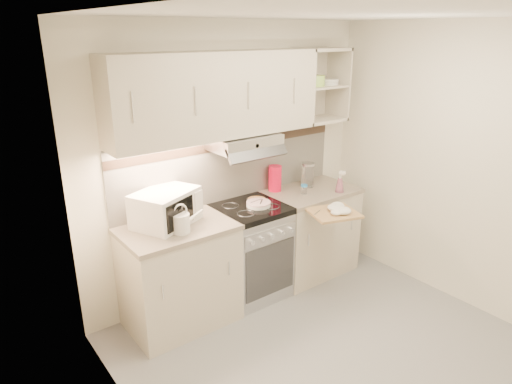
# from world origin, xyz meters

# --- Properties ---
(ground) EXTENTS (3.00, 3.00, 0.00)m
(ground) POSITION_xyz_m (0.00, 0.00, 0.00)
(ground) COLOR gray
(ground) RESTS_ON ground
(room_shell) EXTENTS (3.04, 2.84, 2.52)m
(room_shell) POSITION_xyz_m (0.00, 0.37, 1.63)
(room_shell) COLOR silver
(room_shell) RESTS_ON ground
(base_cabinet_left) EXTENTS (0.90, 0.60, 0.86)m
(base_cabinet_left) POSITION_xyz_m (-0.75, 1.10, 0.43)
(base_cabinet_left) COLOR beige
(base_cabinet_left) RESTS_ON ground
(worktop_left) EXTENTS (0.92, 0.62, 0.04)m
(worktop_left) POSITION_xyz_m (-0.75, 1.10, 0.88)
(worktop_left) COLOR gray
(worktop_left) RESTS_ON base_cabinet_left
(base_cabinet_right) EXTENTS (0.90, 0.60, 0.86)m
(base_cabinet_right) POSITION_xyz_m (0.75, 1.10, 0.43)
(base_cabinet_right) COLOR beige
(base_cabinet_right) RESTS_ON ground
(worktop_right) EXTENTS (0.92, 0.62, 0.04)m
(worktop_right) POSITION_xyz_m (0.75, 1.10, 0.88)
(worktop_right) COLOR gray
(worktop_right) RESTS_ON base_cabinet_right
(electric_range) EXTENTS (0.60, 0.60, 0.90)m
(electric_range) POSITION_xyz_m (0.00, 1.10, 0.45)
(electric_range) COLOR #B7B7BC
(electric_range) RESTS_ON ground
(microwave) EXTENTS (0.62, 0.55, 0.29)m
(microwave) POSITION_xyz_m (-0.79, 1.20, 1.04)
(microwave) COLOR white
(microwave) RESTS_ON worktop_left
(watering_can) EXTENTS (0.28, 0.14, 0.24)m
(watering_can) POSITION_xyz_m (-0.77, 0.98, 0.99)
(watering_can) COLOR silver
(watering_can) RESTS_ON worktop_left
(plate_stack) EXTENTS (0.22, 0.22, 0.05)m
(plate_stack) POSITION_xyz_m (0.06, 1.06, 0.92)
(plate_stack) COLOR white
(plate_stack) RESTS_ON electric_range
(bread_loaf) EXTENTS (0.17, 0.17, 0.04)m
(bread_loaf) POSITION_xyz_m (0.09, 1.13, 0.92)
(bread_loaf) COLOR #B78747
(bread_loaf) RESTS_ON electric_range
(pink_pitcher) EXTENTS (0.14, 0.13, 0.26)m
(pink_pitcher) POSITION_xyz_m (0.45, 1.30, 1.03)
(pink_pitcher) COLOR red
(pink_pitcher) RESTS_ON worktop_right
(glass_jar) EXTENTS (0.13, 0.13, 0.25)m
(glass_jar) POSITION_xyz_m (0.79, 1.20, 1.03)
(glass_jar) COLOR white
(glass_jar) RESTS_ON worktop_right
(spice_jar) EXTENTS (0.06, 0.06, 0.09)m
(spice_jar) POSITION_xyz_m (0.61, 1.05, 0.95)
(spice_jar) COLOR silver
(spice_jar) RESTS_ON worktop_right
(spray_bottle) EXTENTS (0.09, 0.09, 0.23)m
(spray_bottle) POSITION_xyz_m (0.93, 0.88, 0.99)
(spray_bottle) COLOR pink
(spray_bottle) RESTS_ON worktop_right
(cutting_board) EXTENTS (0.50, 0.47, 0.02)m
(cutting_board) POSITION_xyz_m (0.53, 0.58, 0.87)
(cutting_board) COLOR #AC724F
(cutting_board) RESTS_ON base_cabinet_right
(dish_towel) EXTENTS (0.30, 0.28, 0.07)m
(dish_towel) POSITION_xyz_m (0.56, 0.56, 0.92)
(dish_towel) COLOR white
(dish_towel) RESTS_ON cutting_board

